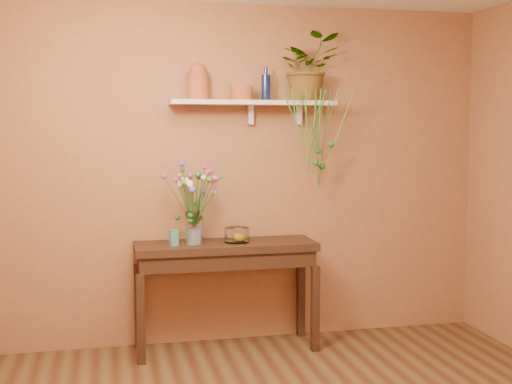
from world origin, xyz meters
The scene contains 13 objects.
room centered at (0.00, 0.00, 1.35)m, with size 4.04×4.04×2.70m.
sideboard centered at (-0.19, 1.76, 0.72)m, with size 1.39×0.45×0.84m.
wall_shelf centered at (0.06, 1.87, 1.92)m, with size 1.30×0.24×0.19m.
terracotta_jug centered at (-0.38, 1.88, 2.07)m, with size 0.20×0.20×0.28m.
terracotta_pot centered at (-0.04, 1.87, 1.99)m, with size 0.18×0.18×0.11m, color #AE432C.
blue_bottle centered at (0.15, 1.86, 2.04)m, with size 0.09×0.09×0.26m.
spider_plant centered at (0.50, 1.90, 2.20)m, with size 0.47×0.41×0.53m, color #216624.
plant_fronds centered at (0.54, 1.74, 1.62)m, with size 0.61×0.32×0.77m.
glass_vase centered at (-0.44, 1.73, 0.95)m, with size 0.12×0.12×0.26m.
bouquet centered at (-0.44, 1.72, 1.28)m, with size 0.48×0.54×0.50m.
glass_bowl centered at (-0.11, 1.74, 0.90)m, with size 0.19×0.19×0.11m.
lemon centered at (-0.09, 1.75, 0.89)m, with size 0.07×0.07×0.07m, color yellow.
carton centered at (-0.60, 1.69, 0.90)m, with size 0.06×0.05×0.12m, color teal.
Camera 1 is at (-1.08, -3.21, 1.72)m, focal length 46.44 mm.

